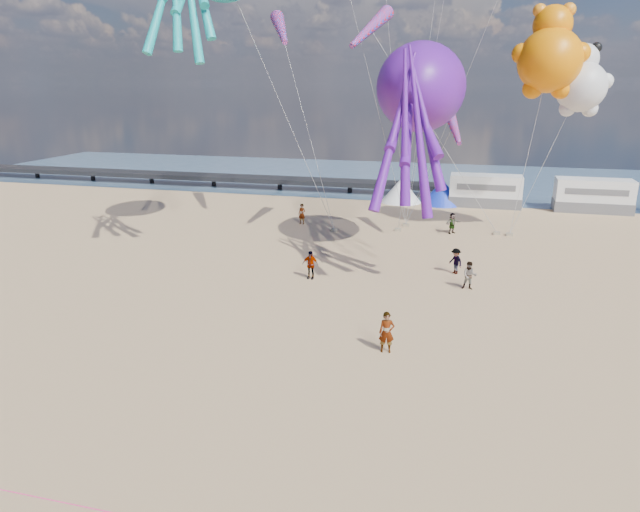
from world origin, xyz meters
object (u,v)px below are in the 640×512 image
at_px(beachgoer_4, 452,223).
at_px(kite_octopus_purple, 421,87).
at_px(sandbag_a, 334,230).
at_px(sandbag_e, 406,225).
at_px(tent_white, 401,190).
at_px(beachgoer_1, 469,276).
at_px(beachgoer_2, 456,261).
at_px(beachgoer_5, 302,214).
at_px(windsock_mid, 370,28).
at_px(motorhome_1, 593,195).
at_px(motorhome_0, 485,191).
at_px(windsock_left, 281,29).
at_px(windsock_right, 453,126).
at_px(kite_panda, 581,87).
at_px(standing_person, 387,332).
at_px(beachgoer_3, 310,265).
at_px(sandbag_b, 398,230).
at_px(tent_blue, 442,192).
at_px(kite_teddy_orange, 550,60).
at_px(sandbag_d, 497,233).
at_px(sandbag_c, 510,234).

xyz_separation_m(beachgoer_4, kite_octopus_purple, (-2.39, -6.31, 10.24)).
relative_size(sandbag_a, sandbag_e, 1.00).
xyz_separation_m(tent_white, sandbag_e, (1.63, -9.94, -1.09)).
bearing_deg(beachgoer_1, beachgoer_2, 105.67).
height_order(beachgoer_5, windsock_mid, windsock_mid).
bearing_deg(motorhome_1, motorhome_0, 180.00).
xyz_separation_m(sandbag_a, windsock_left, (-4.59, 1.23, 15.14)).
relative_size(beachgoer_5, windsock_right, 0.39).
xyz_separation_m(kite_panda, windsock_mid, (-14.14, -5.43, 3.68)).
bearing_deg(standing_person, windsock_left, 108.60).
bearing_deg(beachgoer_3, sandbag_b, 77.03).
bearing_deg(sandbag_a, beachgoer_2, -41.04).
xyz_separation_m(beachgoer_2, beachgoer_3, (-8.41, -3.17, 0.07)).
xyz_separation_m(beachgoer_3, beachgoer_5, (-4.43, 13.31, -0.01)).
bearing_deg(beachgoer_4, tent_blue, 50.16).
height_order(tent_blue, kite_teddy_orange, kite_teddy_orange).
bearing_deg(motorhome_0, kite_panda, -63.37).
xyz_separation_m(beachgoer_5, kite_octopus_purple, (9.89, -6.37, 10.20)).
bearing_deg(beachgoer_2, windsock_left, -166.76).
xyz_separation_m(tent_blue, beachgoer_1, (2.80, -24.23, -0.38)).
distance_m(kite_octopus_purple, kite_teddy_orange, 10.15).
xyz_separation_m(sandbag_b, sandbag_d, (7.61, 0.83, 0.00)).
height_order(beachgoer_2, sandbag_d, beachgoer_2).
bearing_deg(beachgoer_3, kite_panda, 43.33).
height_order(kite_teddy_orange, windsock_left, windsock_left).
distance_m(beachgoer_5, kite_octopus_purple, 15.57).
height_order(motorhome_0, beachgoer_4, motorhome_0).
xyz_separation_m(windsock_left, windsock_mid, (7.68, -4.57, -0.51)).
distance_m(motorhome_1, tent_white, 17.50).
distance_m(tent_white, sandbag_c, 14.79).
height_order(beachgoer_1, sandbag_c, beachgoer_1).
bearing_deg(beachgoer_5, sandbag_d, 13.12).
height_order(sandbag_a, sandbag_d, same).
relative_size(beachgoer_5, kite_teddy_orange, 0.23).
bearing_deg(sandbag_a, windsock_left, 164.94).
xyz_separation_m(beachgoer_5, windsock_left, (-1.39, -0.52, 14.40)).
distance_m(motorhome_1, beachgoer_3, 31.76).
xyz_separation_m(beachgoer_2, sandbag_b, (-4.75, 9.74, -0.69)).
bearing_deg(sandbag_d, sandbag_b, -173.79).
bearing_deg(beachgoer_4, beachgoer_5, 132.99).
bearing_deg(motorhome_1, kite_octopus_purple, -129.26).
bearing_deg(sandbag_a, kite_teddy_orange, 4.36).
relative_size(sandbag_e, windsock_right, 0.11).
bearing_deg(kite_panda, beachgoer_3, -131.02).
xyz_separation_m(standing_person, sandbag_b, (-2.18, 21.54, -0.81)).
distance_m(beachgoer_3, windsock_left, 20.11).
distance_m(beachgoer_1, windsock_mid, 17.58).
relative_size(beachgoer_2, beachgoer_5, 0.94).
bearing_deg(windsock_right, tent_white, 94.25).
relative_size(tent_blue, kite_panda, 0.67).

